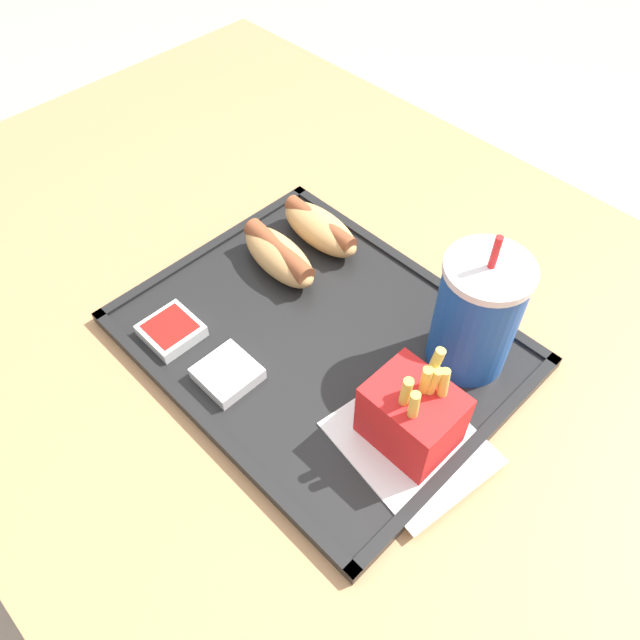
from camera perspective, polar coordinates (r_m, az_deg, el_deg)
ground_plane at (r=1.34m, az=2.17°, el=-21.82°), size 8.00×8.00×0.00m
dining_table at (r=1.00m, az=2.81°, el=-15.31°), size 1.36×0.81×0.74m
food_tray at (r=0.67m, az=0.00°, el=-1.88°), size 0.40×0.32×0.01m
paper_napkin at (r=0.61m, az=8.29°, el=-11.00°), size 0.15×0.14×0.00m
soda_cup at (r=0.62m, az=14.13°, el=0.48°), size 0.08×0.08×0.17m
hot_dog_far at (r=0.76m, az=0.00°, el=8.42°), size 0.12×0.05×0.04m
hot_dog_near at (r=0.72m, az=-3.79°, el=5.94°), size 0.12×0.06×0.04m
fries_carton at (r=0.58m, az=8.46°, el=-8.55°), size 0.08×0.07×0.12m
sauce_cup_mayo at (r=0.64m, az=-8.46°, el=-4.83°), size 0.06×0.06×0.02m
sauce_cup_ketchup at (r=0.68m, az=-13.45°, el=-0.92°), size 0.06×0.06×0.02m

